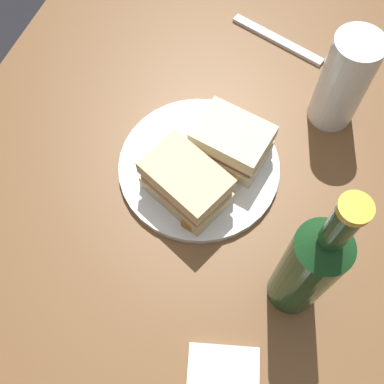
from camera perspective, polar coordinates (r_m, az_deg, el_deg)
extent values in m
plane|color=black|center=(1.35, -0.47, -15.70)|extent=(6.00, 6.00, 0.00)
cube|color=brown|center=(1.01, -0.62, -12.26)|extent=(1.26, 0.82, 0.70)
cylinder|color=white|center=(0.71, 0.87, 3.12)|extent=(0.24, 0.24, 0.01)
cube|color=beige|center=(0.67, -0.70, 0.29)|extent=(0.12, 0.14, 0.03)
cube|color=#B27A4C|center=(0.65, -0.73, 1.10)|extent=(0.11, 0.13, 0.02)
cube|color=beige|center=(0.63, -0.75, 1.97)|extent=(0.12, 0.14, 0.03)
cube|color=beige|center=(0.71, 4.76, 5.29)|extent=(0.10, 0.12, 0.03)
cube|color=brown|center=(0.69, 4.88, 6.09)|extent=(0.09, 0.11, 0.01)
cube|color=beige|center=(0.68, 5.00, 6.92)|extent=(0.10, 0.12, 0.03)
cube|color=#AD702D|center=(0.68, 1.46, 0.21)|extent=(0.05, 0.04, 0.02)
cube|color=#AD702D|center=(0.66, 0.52, -2.60)|extent=(0.05, 0.03, 0.02)
cube|color=#B77F33|center=(0.68, 4.35, 0.32)|extent=(0.04, 0.02, 0.02)
cube|color=#AD702D|center=(0.70, 4.59, 4.17)|extent=(0.05, 0.02, 0.02)
cylinder|color=white|center=(0.74, 18.06, 12.75)|extent=(0.07, 0.07, 0.16)
cylinder|color=gold|center=(0.76, 17.44, 11.41)|extent=(0.06, 0.06, 0.10)
cylinder|color=#19421E|center=(0.57, 13.67, -9.48)|extent=(0.06, 0.06, 0.19)
cone|color=#19421E|center=(0.48, 16.37, -5.92)|extent=(0.06, 0.06, 0.02)
cylinder|color=#19421E|center=(0.44, 17.88, -3.89)|extent=(0.03, 0.03, 0.07)
cylinder|color=gold|center=(0.40, 19.34, -1.92)|extent=(0.03, 0.03, 0.01)
cube|color=silver|center=(0.88, 10.41, 17.87)|extent=(0.06, 0.18, 0.01)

